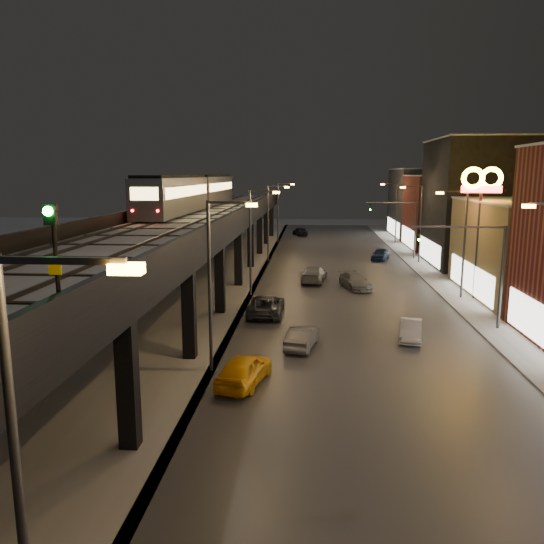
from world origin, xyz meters
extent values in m
plane|color=silver|center=(0.00, 0.00, 0.00)|extent=(220.00, 220.00, 0.00)
cube|color=#46474D|center=(7.50, 35.00, 0.03)|extent=(17.00, 120.00, 0.06)
cube|color=#9FA1A8|center=(17.50, 35.00, 0.07)|extent=(4.00, 120.00, 0.14)
cube|color=#9FA1A8|center=(-6.00, 35.00, 0.03)|extent=(11.00, 120.00, 0.06)
cube|color=black|center=(-6.00, 32.00, 5.80)|extent=(9.00, 100.00, 1.00)
cube|color=black|center=(-2.30, 5.00, 2.65)|extent=(0.70, 0.70, 5.30)
cube|color=black|center=(-6.00, 5.00, 5.15)|extent=(8.00, 0.60, 0.50)
cube|color=black|center=(-9.70, 15.00, 2.65)|extent=(0.70, 0.70, 5.30)
cube|color=black|center=(-2.30, 15.00, 2.65)|extent=(0.70, 0.70, 5.30)
cube|color=black|center=(-6.00, 15.00, 5.15)|extent=(8.00, 0.60, 0.50)
cube|color=black|center=(-9.70, 25.00, 2.65)|extent=(0.70, 0.70, 5.30)
cube|color=black|center=(-2.30, 25.00, 2.65)|extent=(0.70, 0.70, 5.30)
cube|color=black|center=(-6.00, 25.00, 5.15)|extent=(8.00, 0.60, 0.50)
cube|color=black|center=(-9.70, 35.00, 2.65)|extent=(0.70, 0.70, 5.30)
cube|color=black|center=(-2.30, 35.00, 2.65)|extent=(0.70, 0.70, 5.30)
cube|color=black|center=(-6.00, 35.00, 5.15)|extent=(8.00, 0.60, 0.50)
cube|color=black|center=(-9.70, 45.00, 2.65)|extent=(0.70, 0.70, 5.30)
cube|color=black|center=(-2.30, 45.00, 2.65)|extent=(0.70, 0.70, 5.30)
cube|color=black|center=(-6.00, 45.00, 5.15)|extent=(8.00, 0.60, 0.50)
cube|color=black|center=(-9.70, 55.00, 2.65)|extent=(0.70, 0.70, 5.30)
cube|color=black|center=(-2.30, 55.00, 2.65)|extent=(0.70, 0.70, 5.30)
cube|color=black|center=(-6.00, 55.00, 5.15)|extent=(8.00, 0.60, 0.50)
cube|color=black|center=(-9.70, 65.00, 2.65)|extent=(0.70, 0.70, 5.30)
cube|color=black|center=(-2.30, 65.00, 2.65)|extent=(0.70, 0.70, 5.30)
cube|color=black|center=(-6.00, 65.00, 5.15)|extent=(8.00, 0.60, 0.50)
cube|color=black|center=(-9.70, 75.00, 2.65)|extent=(0.70, 0.70, 5.30)
cube|color=black|center=(-2.30, 75.00, 2.65)|extent=(0.70, 0.70, 5.30)
cube|color=black|center=(-6.00, 75.00, 5.15)|extent=(8.00, 0.60, 0.50)
cube|color=#B2B7C1|center=(-6.00, 32.00, 6.38)|extent=(8.40, 100.00, 0.16)
cube|color=#332D28|center=(-9.22, 32.00, 6.54)|extent=(0.08, 98.00, 0.16)
cube|color=#332D28|center=(-7.78, 32.00, 6.54)|extent=(0.08, 98.00, 0.16)
cube|color=#332D28|center=(-4.72, 32.00, 6.54)|extent=(0.08, 98.00, 0.16)
cube|color=#332D28|center=(-3.28, 32.00, 6.54)|extent=(0.08, 98.00, 0.16)
cube|color=black|center=(-6.00, 18.00, 6.49)|extent=(7.80, 0.24, 0.06)
cube|color=black|center=(-6.00, 34.00, 6.49)|extent=(7.80, 0.24, 0.06)
cube|color=black|center=(-6.00, 50.00, 6.49)|extent=(7.80, 0.24, 0.06)
cube|color=black|center=(-6.00, 66.00, 6.49)|extent=(7.80, 0.24, 0.06)
cube|color=black|center=(-1.65, 32.00, 6.85)|extent=(0.30, 100.00, 1.10)
cube|color=black|center=(-10.35, 32.00, 6.85)|extent=(0.30, 100.00, 1.10)
cube|color=silver|center=(17.95, 18.00, 1.60)|extent=(0.10, 9.60, 2.40)
cube|color=silver|center=(17.95, 32.00, 1.60)|extent=(0.10, 12.00, 2.40)
cube|color=black|center=(24.00, 48.00, 7.00)|extent=(12.00, 13.00, 14.00)
cube|color=silver|center=(17.95, 48.00, 1.60)|extent=(0.10, 10.40, 2.40)
cube|color=#B2B7C1|center=(24.00, 48.00, 14.08)|extent=(12.20, 13.20, 0.16)
cube|color=brown|center=(24.00, 62.00, 5.00)|extent=(12.00, 12.00, 10.00)
cube|color=silver|center=(17.95, 62.00, 1.60)|extent=(0.10, 9.60, 2.40)
cube|color=#B2B7C1|center=(24.00, 62.00, 10.08)|extent=(12.20, 12.20, 0.16)
cube|color=#313236|center=(24.00, 76.00, 5.50)|extent=(12.00, 16.00, 11.00)
cube|color=silver|center=(17.95, 76.00, 1.60)|extent=(0.10, 12.80, 2.40)
cube|color=#B2B7C1|center=(24.00, 76.00, 11.08)|extent=(12.20, 16.20, 0.16)
cylinder|color=#38383A|center=(-0.70, -5.00, 4.50)|extent=(0.18, 0.18, 9.00)
cube|color=#38383A|center=(0.40, -5.00, 8.90)|extent=(2.20, 0.12, 0.12)
cube|color=#FFA329|center=(1.50, -5.00, 8.78)|extent=(0.55, 0.28, 0.18)
cylinder|color=#38383A|center=(-0.70, 13.00, 4.50)|extent=(0.18, 0.18, 9.00)
cube|color=#38383A|center=(0.40, 13.00, 8.90)|extent=(2.20, 0.12, 0.12)
cube|color=#FFA329|center=(1.50, 13.00, 8.78)|extent=(0.55, 0.28, 0.18)
cube|color=#FFA329|center=(14.80, 13.00, 8.78)|extent=(0.55, 0.28, 0.18)
cylinder|color=#38383A|center=(-0.70, 31.00, 4.50)|extent=(0.18, 0.18, 9.00)
cube|color=#38383A|center=(0.40, 31.00, 8.90)|extent=(2.20, 0.12, 0.12)
cube|color=#FFA329|center=(1.50, 31.00, 8.78)|extent=(0.55, 0.28, 0.18)
cylinder|color=#38383A|center=(17.00, 31.00, 4.50)|extent=(0.18, 0.18, 9.00)
cube|color=#38383A|center=(15.90, 31.00, 8.90)|extent=(2.20, 0.12, 0.12)
cube|color=#FFA329|center=(14.80, 31.00, 8.78)|extent=(0.55, 0.28, 0.18)
cylinder|color=#38383A|center=(-0.70, 49.00, 4.50)|extent=(0.18, 0.18, 9.00)
cube|color=#38383A|center=(0.40, 49.00, 8.90)|extent=(2.20, 0.12, 0.12)
cube|color=#FFA329|center=(1.50, 49.00, 8.78)|extent=(0.55, 0.28, 0.18)
cylinder|color=#38383A|center=(17.00, 49.00, 4.50)|extent=(0.18, 0.18, 9.00)
cube|color=#38383A|center=(15.90, 49.00, 8.90)|extent=(2.20, 0.12, 0.12)
cube|color=#FFA329|center=(14.80, 49.00, 8.78)|extent=(0.55, 0.28, 0.18)
cylinder|color=#38383A|center=(-0.70, 67.00, 4.50)|extent=(0.18, 0.18, 9.00)
cube|color=#38383A|center=(0.40, 67.00, 8.90)|extent=(2.20, 0.12, 0.12)
cube|color=#FFA329|center=(1.50, 67.00, 8.78)|extent=(0.55, 0.28, 0.18)
cylinder|color=#38383A|center=(17.00, 67.00, 4.50)|extent=(0.18, 0.18, 9.00)
cube|color=#38383A|center=(15.90, 67.00, 8.90)|extent=(2.20, 0.12, 0.12)
cube|color=#FFA329|center=(14.80, 67.00, 8.78)|extent=(0.55, 0.28, 0.18)
cylinder|color=#38383A|center=(17.00, 22.00, 3.50)|extent=(0.20, 0.20, 7.00)
cube|color=#38383A|center=(14.00, 22.00, 6.90)|extent=(6.00, 0.12, 0.12)
imported|color=black|center=(11.50, 22.00, 6.40)|extent=(0.20, 0.16, 1.00)
sphere|color=#0CFF26|center=(11.50, 21.85, 6.15)|extent=(0.18, 0.18, 0.18)
cylinder|color=#38383A|center=(17.00, 52.00, 3.50)|extent=(0.20, 0.20, 7.00)
cube|color=#38383A|center=(14.00, 52.00, 6.90)|extent=(6.00, 0.12, 0.12)
imported|color=black|center=(11.50, 52.00, 6.40)|extent=(0.20, 0.16, 1.00)
sphere|color=#0CFF26|center=(11.50, 51.85, 6.15)|extent=(0.18, 0.18, 0.18)
cube|color=gray|center=(-8.50, 36.08, 8.28)|extent=(2.92, 17.64, 3.33)
cube|color=black|center=(-8.50, 36.08, 10.07)|extent=(2.62, 17.13, 0.25)
cube|color=#FFD375|center=(-9.97, 36.08, 8.74)|extent=(0.05, 16.12, 0.91)
cube|color=#FFD375|center=(-7.03, 36.08, 8.74)|extent=(0.05, 16.12, 0.91)
cube|color=gray|center=(-8.50, 54.31, 8.28)|extent=(2.92, 17.64, 3.33)
cube|color=black|center=(-8.50, 54.31, 10.07)|extent=(2.62, 17.13, 0.25)
cube|color=#FFD375|center=(-9.97, 54.31, 8.74)|extent=(0.05, 16.12, 0.91)
cube|color=#FFD375|center=(-7.03, 54.31, 8.74)|extent=(0.05, 16.12, 0.91)
cube|color=#FFD375|center=(-8.50, 27.26, 8.79)|extent=(2.22, 0.05, 1.01)
sphere|color=#FF0C0C|center=(-9.51, 27.24, 7.48)|extent=(0.20, 0.20, 0.20)
sphere|color=#FF0C0C|center=(-7.49, 27.24, 7.48)|extent=(0.20, 0.20, 0.20)
cylinder|color=black|center=(-2.10, -0.19, 8.07)|extent=(0.12, 0.12, 2.90)
cube|color=black|center=(-2.10, -0.31, 9.28)|extent=(0.31, 0.17, 0.53)
sphere|color=#0CFF26|center=(-2.10, -0.43, 9.38)|extent=(0.25, 0.25, 0.25)
cube|color=#D5B104|center=(-2.10, -0.29, 7.88)|extent=(0.34, 0.04, 0.29)
imported|color=#F8B114|center=(1.26, 11.34, 0.75)|extent=(2.72, 4.70, 1.50)
imported|color=#56585F|center=(4.01, 17.17, 0.66)|extent=(2.16, 4.19, 1.32)
imported|color=#36393D|center=(1.20, 24.46, 0.74)|extent=(2.53, 5.38, 1.49)
imported|color=gray|center=(4.76, 36.92, 0.74)|extent=(2.83, 5.38, 1.49)
imported|color=black|center=(2.51, 75.96, 0.71)|extent=(2.93, 4.48, 1.42)
imported|color=#B6B7C2|center=(10.75, 19.24, 0.61)|extent=(1.96, 3.88, 1.22)
imported|color=gray|center=(8.46, 34.19, 0.68)|extent=(3.18, 5.07, 1.37)
imported|color=#15254E|center=(12.79, 50.83, 0.70)|extent=(2.89, 4.44, 1.41)
cylinder|color=#38383A|center=(18.00, 30.80, 4.38)|extent=(0.24, 0.24, 8.76)
cube|color=#FF0C0C|center=(18.00, 30.80, 9.09)|extent=(3.07, 0.25, 0.55)
torus|color=yellow|center=(17.29, 30.80, 9.96)|extent=(1.81, 0.63, 1.77)
torus|color=yellow|center=(18.71, 30.80, 9.96)|extent=(1.81, 0.63, 1.77)
camera|label=1|loc=(4.50, -13.25, 10.29)|focal=35.00mm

